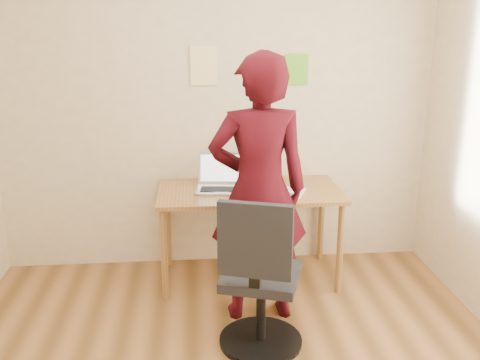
{
  "coord_description": "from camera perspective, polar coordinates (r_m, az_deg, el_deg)",
  "views": [
    {
      "loc": [
        -0.19,
        -2.51,
        1.99
      ],
      "look_at": [
        0.12,
        0.95,
        0.95
      ],
      "focal_mm": 40.0,
      "sensor_mm": 36.0,
      "label": 1
    }
  ],
  "objects": [
    {
      "name": "phone",
      "position": [
        3.98,
        5.18,
        -1.59
      ],
      "size": [
        0.12,
        0.15,
        0.01
      ],
      "rotation": [
        0.0,
        0.0,
        0.45
      ],
      "color": "black",
      "rests_on": "desk"
    },
    {
      "name": "wall_note_mid",
      "position": [
        4.31,
        2.73,
        10.54
      ],
      "size": [
        0.21,
        0.0,
        0.3
      ],
      "primitive_type": "cube",
      "color": "#FAE695",
      "rests_on": "room"
    },
    {
      "name": "wall_note_right",
      "position": [
        4.34,
        6.08,
        11.66
      ],
      "size": [
        0.18,
        0.0,
        0.24
      ],
      "primitive_type": "cube",
      "color": "#63C42C",
      "rests_on": "room"
    },
    {
      "name": "person",
      "position": [
        3.53,
        2.01,
        -1.12
      ],
      "size": [
        0.68,
        0.46,
        1.82
      ],
      "primitive_type": "imported",
      "rotation": [
        0.0,
        0.0,
        3.17
      ],
      "color": "#39070F",
      "rests_on": "ground"
    },
    {
      "name": "desk",
      "position": [
        4.13,
        1.0,
        -2.2
      ],
      "size": [
        1.4,
        0.7,
        0.74
      ],
      "color": "olive",
      "rests_on": "ground"
    },
    {
      "name": "paper_sheet",
      "position": [
        4.06,
        5.44,
        -1.32
      ],
      "size": [
        0.28,
        0.33,
        0.0
      ],
      "primitive_type": "cube",
      "rotation": [
        0.0,
        0.0,
        -0.37
      ],
      "color": "white",
      "rests_on": "desk"
    },
    {
      "name": "wall_note_left",
      "position": [
        4.26,
        -3.88,
        12.04
      ],
      "size": [
        0.21,
        0.0,
        0.3
      ],
      "primitive_type": "cube",
      "color": "#FAE695",
      "rests_on": "room"
    },
    {
      "name": "room",
      "position": [
        2.59,
        -0.8,
        2.4
      ],
      "size": [
        3.58,
        3.58,
        2.78
      ],
      "color": "brown",
      "rests_on": "ground"
    },
    {
      "name": "office_chair",
      "position": [
        3.32,
        2.08,
        -11.24
      ],
      "size": [
        0.57,
        0.58,
        1.02
      ],
      "rotation": [
        0.0,
        0.0,
        -0.32
      ],
      "color": "black",
      "rests_on": "ground"
    },
    {
      "name": "laptop",
      "position": [
        4.11,
        -2.11,
        -0.24
      ],
      "size": [
        0.4,
        0.36,
        0.26
      ],
      "rotation": [
        0.0,
        0.0,
        -0.12
      ],
      "color": "#B7B7BE",
      "rests_on": "desk"
    }
  ]
}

